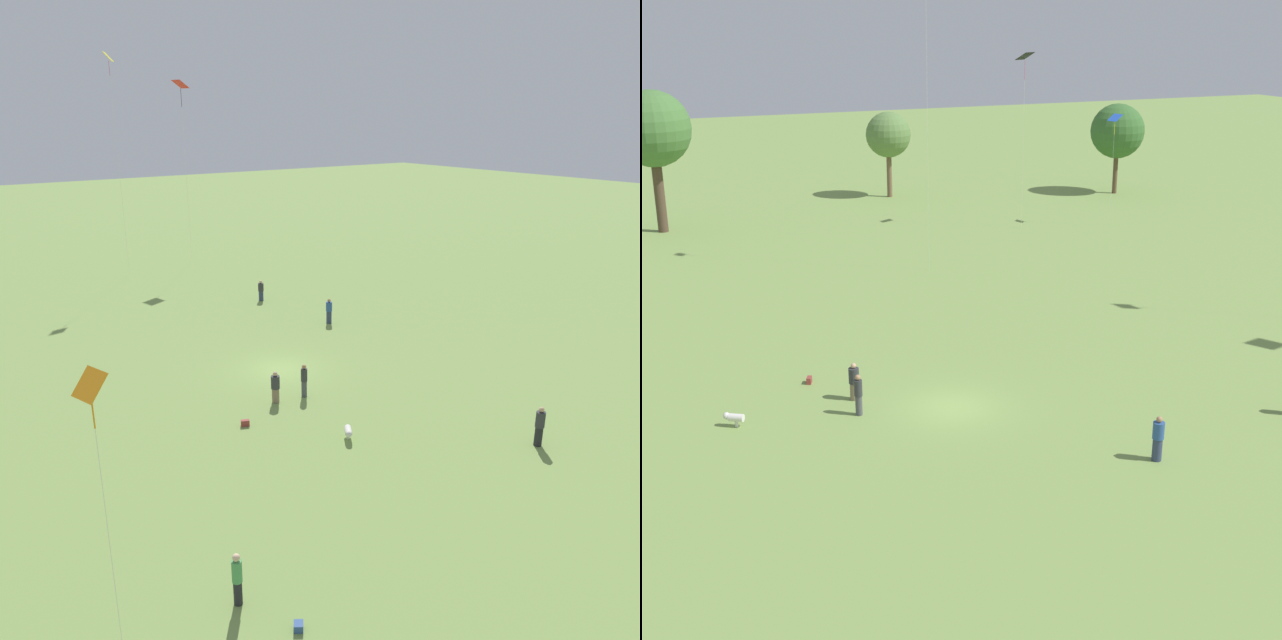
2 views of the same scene
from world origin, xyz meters
The scene contains 11 objects.
ground_plane centered at (0.00, 0.00, 0.00)m, with size 240.00×240.00×0.00m, color #7A994C.
tree_1 centered at (-8.04, 39.09, 7.81)m, with size 5.75×5.75×10.78m.
tree_2 centered at (12.69, 45.41, 5.64)m, with size 4.09×4.09×7.73m.
tree_3 centered at (32.75, 38.69, 5.77)m, with size 4.99×4.99×8.29m.
person_1 centered at (-3.62, 2.50, 0.84)m, with size 0.63×0.63×1.72m.
person_2 centered at (-3.90, 0.89, 0.93)m, with size 0.48×0.48×1.83m.
person_4 centered at (5.28, -7.44, 0.89)m, with size 0.45×0.45×1.81m.
kite_2 centered at (24.95, 27.15, 8.22)m, with size 1.02×1.10×8.74m.
kite_3 centered at (18.18, 29.32, 12.68)m, with size 1.50×1.44×13.36m.
dog_0 centered at (-8.95, 1.84, 0.41)m, with size 0.84×0.67×0.60m.
picnic_bag_1 centered at (-5.01, 5.07, 0.15)m, with size 0.35×0.46×0.31m.
Camera 2 is at (-13.44, -32.30, 16.04)m, focal length 50.00 mm.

